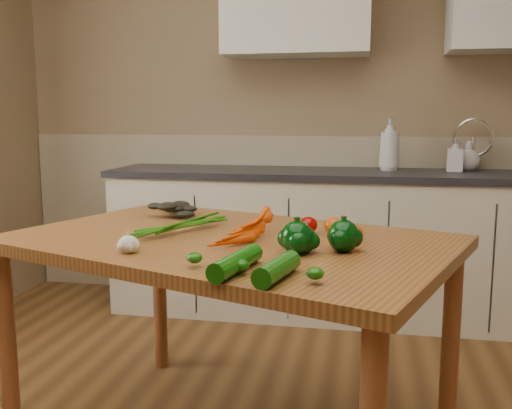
{
  "coord_description": "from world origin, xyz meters",
  "views": [
    {
      "loc": [
        0.35,
        -1.3,
        1.22
      ],
      "look_at": [
        -0.07,
        0.86,
        0.88
      ],
      "focal_mm": 40.0,
      "sensor_mm": 36.0,
      "label": 1
    }
  ],
  "objects_px": {
    "soap_bottle_b": "(455,155)",
    "zucchini_b": "(236,262)",
    "zucchini_a": "(277,269)",
    "pepper_b": "(343,236)",
    "tomato_b": "(334,226)",
    "soap_bottle_a": "(390,144)",
    "soap_bottle_c": "(469,156)",
    "pepper_a": "(303,240)",
    "pepper_c": "(297,238)",
    "tomato_a": "(308,225)",
    "garlic_bulb": "(128,244)",
    "carrot_bunch": "(226,227)",
    "tomato_c": "(354,234)",
    "leafy_greens": "(175,204)",
    "table": "(229,262)"
  },
  "relations": [
    {
      "from": "soap_bottle_a",
      "to": "leafy_greens",
      "type": "relative_size",
      "value": 1.51
    },
    {
      "from": "soap_bottle_b",
      "to": "pepper_c",
      "type": "bearing_deg",
      "value": -105.96
    },
    {
      "from": "soap_bottle_a",
      "to": "tomato_b",
      "type": "distance_m",
      "value": 1.57
    },
    {
      "from": "soap_bottle_a",
      "to": "soap_bottle_c",
      "type": "xyz_separation_m",
      "value": [
        0.48,
        0.1,
        -0.07
      ]
    },
    {
      "from": "garlic_bulb",
      "to": "pepper_a",
      "type": "xyz_separation_m",
      "value": [
        0.53,
        0.11,
        0.01
      ]
    },
    {
      "from": "soap_bottle_c",
      "to": "pepper_a",
      "type": "relative_size",
      "value": 2.12
    },
    {
      "from": "pepper_b",
      "to": "pepper_c",
      "type": "height_order",
      "value": "pepper_c"
    },
    {
      "from": "table",
      "to": "pepper_b",
      "type": "relative_size",
      "value": 17.47
    },
    {
      "from": "pepper_c",
      "to": "tomato_b",
      "type": "bearing_deg",
      "value": 72.78
    },
    {
      "from": "soap_bottle_a",
      "to": "pepper_c",
      "type": "distance_m",
      "value": 1.89
    },
    {
      "from": "pepper_c",
      "to": "carrot_bunch",
      "type": "bearing_deg",
      "value": 145.33
    },
    {
      "from": "garlic_bulb",
      "to": "pepper_a",
      "type": "bearing_deg",
      "value": 11.18
    },
    {
      "from": "carrot_bunch",
      "to": "zucchini_b",
      "type": "bearing_deg",
      "value": -52.47
    },
    {
      "from": "pepper_b",
      "to": "garlic_bulb",
      "type": "bearing_deg",
      "value": -167.3
    },
    {
      "from": "pepper_a",
      "to": "pepper_b",
      "type": "distance_m",
      "value": 0.13
    },
    {
      "from": "soap_bottle_a",
      "to": "soap_bottle_c",
      "type": "relative_size",
      "value": 1.82
    },
    {
      "from": "garlic_bulb",
      "to": "pepper_c",
      "type": "height_order",
      "value": "pepper_c"
    },
    {
      "from": "table",
      "to": "tomato_a",
      "type": "relative_size",
      "value": 26.35
    },
    {
      "from": "pepper_b",
      "to": "tomato_a",
      "type": "height_order",
      "value": "pepper_b"
    },
    {
      "from": "pepper_c",
      "to": "zucchini_b",
      "type": "height_order",
      "value": "pepper_c"
    },
    {
      "from": "soap_bottle_b",
      "to": "tomato_b",
      "type": "height_order",
      "value": "soap_bottle_b"
    },
    {
      "from": "zucchini_a",
      "to": "pepper_a",
      "type": "bearing_deg",
      "value": 83.68
    },
    {
      "from": "pepper_c",
      "to": "tomato_a",
      "type": "distance_m",
      "value": 0.32
    },
    {
      "from": "tomato_b",
      "to": "tomato_a",
      "type": "bearing_deg",
      "value": 174.99
    },
    {
      "from": "pepper_c",
      "to": "soap_bottle_c",
      "type": "bearing_deg",
      "value": 67.34
    },
    {
      "from": "zucchini_b",
      "to": "soap_bottle_b",
      "type": "bearing_deg",
      "value": 67.91
    },
    {
      "from": "pepper_b",
      "to": "tomato_b",
      "type": "bearing_deg",
      "value": 99.64
    },
    {
      "from": "pepper_b",
      "to": "pepper_a",
      "type": "bearing_deg",
      "value": -160.84
    },
    {
      "from": "pepper_c",
      "to": "tomato_a",
      "type": "height_order",
      "value": "pepper_c"
    },
    {
      "from": "pepper_a",
      "to": "tomato_a",
      "type": "bearing_deg",
      "value": 92.99
    },
    {
      "from": "pepper_b",
      "to": "tomato_a",
      "type": "xyz_separation_m",
      "value": [
        -0.14,
        0.26,
        -0.02
      ]
    },
    {
      "from": "tomato_a",
      "to": "carrot_bunch",
      "type": "bearing_deg",
      "value": -154.68
    },
    {
      "from": "garlic_bulb",
      "to": "tomato_c",
      "type": "height_order",
      "value": "tomato_c"
    },
    {
      "from": "soap_bottle_b",
      "to": "soap_bottle_c",
      "type": "height_order",
      "value": "soap_bottle_b"
    },
    {
      "from": "tomato_c",
      "to": "pepper_b",
      "type": "bearing_deg",
      "value": -102.39
    },
    {
      "from": "soap_bottle_b",
      "to": "zucchini_b",
      "type": "bearing_deg",
      "value": -106.93
    },
    {
      "from": "garlic_bulb",
      "to": "zucchini_b",
      "type": "relative_size",
      "value": 0.25
    },
    {
      "from": "pepper_a",
      "to": "tomato_a",
      "type": "distance_m",
      "value": 0.31
    },
    {
      "from": "carrot_bunch",
      "to": "zucchini_b",
      "type": "distance_m",
      "value": 0.45
    },
    {
      "from": "pepper_a",
      "to": "pepper_c",
      "type": "relative_size",
      "value": 0.83
    },
    {
      "from": "pepper_b",
      "to": "tomato_c",
      "type": "distance_m",
      "value": 0.14
    },
    {
      "from": "carrot_bunch",
      "to": "soap_bottle_c",
      "type": "bearing_deg",
      "value": 78.3
    },
    {
      "from": "garlic_bulb",
      "to": "table",
      "type": "bearing_deg",
      "value": 49.29
    },
    {
      "from": "zucchini_b",
      "to": "soap_bottle_a",
      "type": "bearing_deg",
      "value": 77.29
    },
    {
      "from": "tomato_a",
      "to": "soap_bottle_c",
      "type": "bearing_deg",
      "value": 63.53
    },
    {
      "from": "soap_bottle_b",
      "to": "pepper_b",
      "type": "height_order",
      "value": "soap_bottle_b"
    },
    {
      "from": "pepper_a",
      "to": "pepper_c",
      "type": "xyz_separation_m",
      "value": [
        -0.02,
        -0.01,
        0.01
      ]
    },
    {
      "from": "soap_bottle_c",
      "to": "pepper_a",
      "type": "distance_m",
      "value": 2.09
    },
    {
      "from": "soap_bottle_b",
      "to": "zucchini_a",
      "type": "distance_m",
      "value": 2.29
    },
    {
      "from": "soap_bottle_a",
      "to": "tomato_b",
      "type": "bearing_deg",
      "value": 85.65
    }
  ]
}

